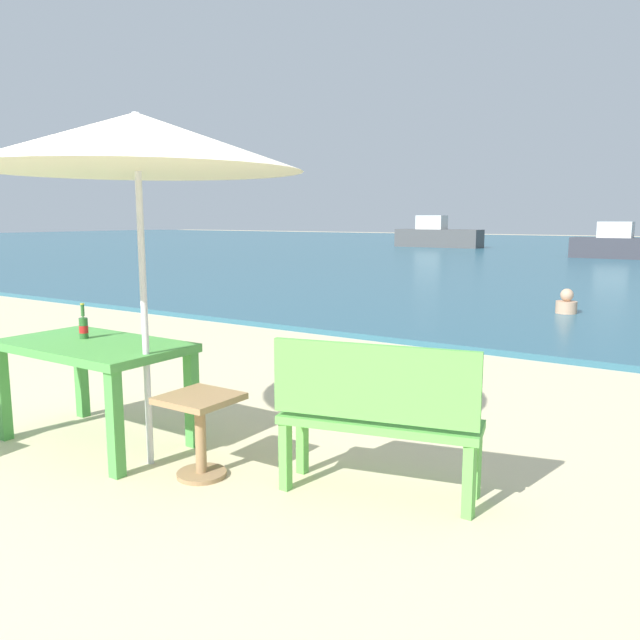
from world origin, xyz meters
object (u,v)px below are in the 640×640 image
beer_bottle_amber (83,326)px  patio_umbrella (137,142)px  side_table_wood (200,424)px  swimmer_person (566,304)px  bench_green_left (377,410)px  picnic_table_green (94,357)px  boat_cargo_ship (437,236)px  boat_tanker (623,245)px

beer_bottle_amber → patio_umbrella: size_ratio=0.12×
beer_bottle_amber → side_table_wood: (1.25, -0.08, -0.50)m
swimmer_person → patio_umbrella: bearing=-95.8°
side_table_wood → bench_green_left: 1.16m
side_table_wood → picnic_table_green: bearing=178.3°
bench_green_left → beer_bottle_amber: bearing=-173.8°
beer_bottle_amber → boat_cargo_ship: size_ratio=0.06×
bench_green_left → boat_tanker: 23.88m
patio_umbrella → swimmer_person: 8.43m
picnic_table_green → boat_cargo_ship: (-9.89, 29.01, 0.03)m
picnic_table_green → side_table_wood: 1.12m
boat_cargo_ship → swimmer_person: bearing=-61.5°
side_table_wood → swimmer_person: bearing=87.3°
beer_bottle_amber → swimmer_person: size_ratio=0.65×
patio_umbrella → boat_tanker: patio_umbrella is taller
swimmer_person → beer_bottle_amber: bearing=-101.5°
swimmer_person → boat_cargo_ship: boat_cargo_ship is taller
side_table_wood → boat_cargo_ship: boat_cargo_ship is taller
bench_green_left → patio_umbrella: bearing=-166.4°
beer_bottle_amber → boat_cargo_ship: boat_cargo_ship is taller
beer_bottle_amber → bench_green_left: bearing=6.2°
picnic_table_green → boat_cargo_ship: bearing=108.8°
beer_bottle_amber → swimmer_person: beer_bottle_amber is taller
side_table_wood → swimmer_person: 8.15m
picnic_table_green → boat_cargo_ship: size_ratio=0.31×
patio_umbrella → boat_cargo_ship: 30.95m
beer_bottle_amber → boat_cargo_ship: (-9.72, 28.95, -0.18)m
side_table_wood → boat_cargo_ship: (-10.97, 29.04, 0.32)m
bench_green_left → boat_cargo_ship: bearing=112.8°
picnic_table_green → bench_green_left: bearing=8.0°
picnic_table_green → side_table_wood: bearing=-1.7°
swimmer_person → boat_tanker: 16.05m
picnic_table_green → beer_bottle_amber: size_ratio=5.28×
picnic_table_green → bench_green_left: (2.17, 0.31, -0.11)m
patio_umbrella → side_table_wood: patio_umbrella is taller
side_table_wood → boat_tanker: (-1.20, 24.11, 0.23)m
bench_green_left → side_table_wood: bearing=-162.8°
bench_green_left → boat_cargo_ship: size_ratio=0.27×
picnic_table_green → beer_bottle_amber: (-0.17, 0.05, 0.20)m
picnic_table_green → swimmer_person: (1.47, 8.11, -0.41)m
side_table_wood → beer_bottle_amber: bearing=176.2°
boat_tanker → boat_cargo_ship: size_ratio=0.84×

